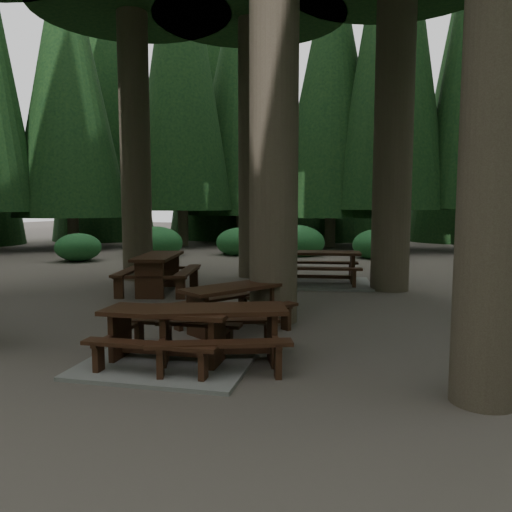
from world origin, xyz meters
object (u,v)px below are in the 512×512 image
(picnic_table_b, at_px, (159,267))
(picnic_table_c, at_px, (322,273))
(picnic_table_e, at_px, (219,327))
(picnic_table_a, at_px, (168,347))
(picnic_table_f, at_px, (232,301))

(picnic_table_b, relative_size, picnic_table_c, 0.84)
(picnic_table_c, distance_m, picnic_table_e, 6.77)
(picnic_table_a, xyz_separation_m, picnic_table_b, (-2.90, 4.51, 0.35))
(picnic_table_f, bearing_deg, picnic_table_c, 25.63)
(picnic_table_e, bearing_deg, picnic_table_f, 82.02)
(picnic_table_c, xyz_separation_m, picnic_table_e, (0.22, -6.76, 0.20))
(picnic_table_b, relative_size, picnic_table_f, 1.14)
(picnic_table_b, bearing_deg, picnic_table_c, -70.32)
(picnic_table_b, bearing_deg, picnic_table_a, -164.78)
(picnic_table_f, bearing_deg, picnic_table_a, -153.52)
(picnic_table_b, height_order, picnic_table_f, picnic_table_b)
(picnic_table_e, xyz_separation_m, picnic_table_f, (-0.53, 1.66, -0.01))
(picnic_table_a, bearing_deg, picnic_table_c, 78.93)
(picnic_table_c, bearing_deg, picnic_table_a, -106.69)
(picnic_table_a, relative_size, picnic_table_e, 1.09)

